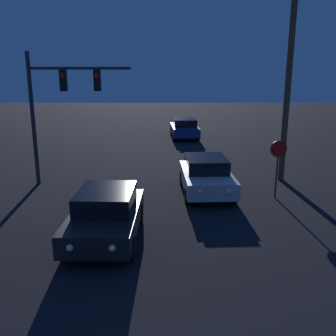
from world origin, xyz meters
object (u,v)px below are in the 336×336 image
at_px(car_far, 183,128).
at_px(utility_pole, 288,69).
at_px(traffic_signal_mast, 56,98).
at_px(car_near, 104,214).
at_px(car_mid, 205,175).
at_px(stop_sign, 276,159).

bearing_deg(car_far, utility_pole, -73.49).
bearing_deg(traffic_signal_mast, car_near, -63.31).
relative_size(car_near, utility_pole, 0.42).
bearing_deg(car_mid, car_far, -91.13).
relative_size(car_near, car_mid, 0.99).
relative_size(car_mid, traffic_signal_mast, 0.72).
xyz_separation_m(car_far, stop_sign, (3.12, -14.13, 0.86)).
distance_m(car_mid, traffic_signal_mast, 7.30).
bearing_deg(car_near, utility_pole, -137.19).
height_order(car_mid, stop_sign, stop_sign).
distance_m(car_mid, car_far, 13.48).
distance_m(car_mid, utility_pole, 6.08).
xyz_separation_m(car_mid, stop_sign, (2.77, -0.65, 0.86)).
distance_m(car_far, stop_sign, 14.50).
distance_m(car_near, stop_sign, 7.42).
distance_m(stop_sign, utility_pole, 4.48).
distance_m(car_near, car_far, 18.24).
height_order(traffic_signal_mast, stop_sign, traffic_signal_mast).
bearing_deg(traffic_signal_mast, utility_pole, 3.52).
relative_size(stop_sign, utility_pole, 0.24).
height_order(car_near, traffic_signal_mast, traffic_signal_mast).
bearing_deg(utility_pole, traffic_signal_mast, -176.48).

